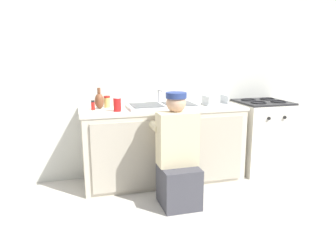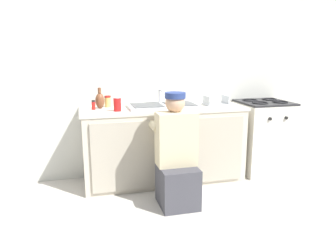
{
  "view_description": "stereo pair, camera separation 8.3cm",
  "coord_description": "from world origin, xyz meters",
  "px_view_note": "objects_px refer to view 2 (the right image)",
  "views": [
    {
      "loc": [
        -0.97,
        -3.23,
        1.47
      ],
      "look_at": [
        0.0,
        0.1,
        0.69
      ],
      "focal_mm": 35.0,
      "sensor_mm": 36.0,
      "label": 1
    },
    {
      "loc": [
        -0.89,
        -3.25,
        1.47
      ],
      "look_at": [
        0.0,
        0.1,
        0.69
      ],
      "focal_mm": 35.0,
      "sensor_mm": 36.0,
      "label": 2
    }
  ],
  "objects_px": {
    "soda_cup_red": "(117,104)",
    "dish_rack_tray": "(216,103)",
    "spice_bottle_red": "(93,105)",
    "condiment_jar": "(108,101)",
    "plumber_person": "(177,159)",
    "stove_range": "(262,136)",
    "vase_decorative": "(100,100)",
    "sink_double_basin": "(163,106)"
  },
  "relations": [
    {
      "from": "sink_double_basin",
      "to": "condiment_jar",
      "type": "distance_m",
      "value": 0.63
    },
    {
      "from": "sink_double_basin",
      "to": "vase_decorative",
      "type": "bearing_deg",
      "value": 171.07
    },
    {
      "from": "sink_double_basin",
      "to": "stove_range",
      "type": "relative_size",
      "value": 0.89
    },
    {
      "from": "vase_decorative",
      "to": "spice_bottle_red",
      "type": "xyz_separation_m",
      "value": [
        -0.07,
        -0.07,
        -0.04
      ]
    },
    {
      "from": "condiment_jar",
      "to": "dish_rack_tray",
      "type": "distance_m",
      "value": 1.26
    },
    {
      "from": "stove_range",
      "to": "soda_cup_red",
      "type": "bearing_deg",
      "value": -176.48
    },
    {
      "from": "vase_decorative",
      "to": "spice_bottle_red",
      "type": "relative_size",
      "value": 2.19
    },
    {
      "from": "soda_cup_red",
      "to": "dish_rack_tray",
      "type": "bearing_deg",
      "value": 5.48
    },
    {
      "from": "stove_range",
      "to": "vase_decorative",
      "type": "relative_size",
      "value": 3.91
    },
    {
      "from": "dish_rack_tray",
      "to": "spice_bottle_red",
      "type": "distance_m",
      "value": 1.41
    },
    {
      "from": "dish_rack_tray",
      "to": "condiment_jar",
      "type": "bearing_deg",
      "value": 171.61
    },
    {
      "from": "vase_decorative",
      "to": "soda_cup_red",
      "type": "bearing_deg",
      "value": -53.24
    },
    {
      "from": "stove_range",
      "to": "plumber_person",
      "type": "distance_m",
      "value": 1.47
    },
    {
      "from": "soda_cup_red",
      "to": "dish_rack_tray",
      "type": "distance_m",
      "value": 1.18
    },
    {
      "from": "stove_range",
      "to": "dish_rack_tray",
      "type": "height_order",
      "value": "dish_rack_tray"
    },
    {
      "from": "stove_range",
      "to": "condiment_jar",
      "type": "xyz_separation_m",
      "value": [
        -1.89,
        0.18,
        0.49
      ]
    },
    {
      "from": "stove_range",
      "to": "vase_decorative",
      "type": "xyz_separation_m",
      "value": [
        -1.98,
        0.11,
        0.51
      ]
    },
    {
      "from": "plumber_person",
      "to": "spice_bottle_red",
      "type": "distance_m",
      "value": 1.11
    },
    {
      "from": "soda_cup_red",
      "to": "dish_rack_tray",
      "type": "height_order",
      "value": "soda_cup_red"
    },
    {
      "from": "stove_range",
      "to": "spice_bottle_red",
      "type": "bearing_deg",
      "value": 178.86
    },
    {
      "from": "sink_double_basin",
      "to": "condiment_jar",
      "type": "xyz_separation_m",
      "value": [
        -0.61,
        0.18,
        0.05
      ]
    },
    {
      "from": "sink_double_basin",
      "to": "stove_range",
      "type": "bearing_deg",
      "value": -0.1
    },
    {
      "from": "vase_decorative",
      "to": "condiment_jar",
      "type": "bearing_deg",
      "value": 38.5
    },
    {
      "from": "plumber_person",
      "to": "spice_bottle_red",
      "type": "height_order",
      "value": "plumber_person"
    },
    {
      "from": "stove_range",
      "to": "vase_decorative",
      "type": "height_order",
      "value": "vase_decorative"
    },
    {
      "from": "plumber_person",
      "to": "soda_cup_red",
      "type": "distance_m",
      "value": 0.87
    },
    {
      "from": "plumber_person",
      "to": "dish_rack_tray",
      "type": "xyz_separation_m",
      "value": [
        0.67,
        0.65,
        0.43
      ]
    },
    {
      "from": "spice_bottle_red",
      "to": "plumber_person",
      "type": "bearing_deg",
      "value": -42.86
    },
    {
      "from": "dish_rack_tray",
      "to": "vase_decorative",
      "type": "bearing_deg",
      "value": 175.26
    },
    {
      "from": "sink_double_basin",
      "to": "soda_cup_red",
      "type": "xyz_separation_m",
      "value": [
        -0.53,
        -0.11,
        0.06
      ]
    },
    {
      "from": "stove_range",
      "to": "condiment_jar",
      "type": "relative_size",
      "value": 7.03
    },
    {
      "from": "plumber_person",
      "to": "condiment_jar",
      "type": "height_order",
      "value": "plumber_person"
    },
    {
      "from": "stove_range",
      "to": "condiment_jar",
      "type": "height_order",
      "value": "condiment_jar"
    },
    {
      "from": "spice_bottle_red",
      "to": "condiment_jar",
      "type": "bearing_deg",
      "value": 40.95
    },
    {
      "from": "stove_range",
      "to": "dish_rack_tray",
      "type": "distance_m",
      "value": 0.78
    },
    {
      "from": "soda_cup_red",
      "to": "dish_rack_tray",
      "type": "relative_size",
      "value": 0.54
    },
    {
      "from": "vase_decorative",
      "to": "stove_range",
      "type": "bearing_deg",
      "value": -3.23
    },
    {
      "from": "condiment_jar",
      "to": "vase_decorative",
      "type": "height_order",
      "value": "vase_decorative"
    },
    {
      "from": "plumber_person",
      "to": "soda_cup_red",
      "type": "relative_size",
      "value": 7.26
    },
    {
      "from": "condiment_jar",
      "to": "spice_bottle_red",
      "type": "distance_m",
      "value": 0.22
    },
    {
      "from": "dish_rack_tray",
      "to": "stove_range",
      "type": "bearing_deg",
      "value": -0.07
    },
    {
      "from": "stove_range",
      "to": "sink_double_basin",
      "type": "bearing_deg",
      "value": 179.9
    }
  ]
}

